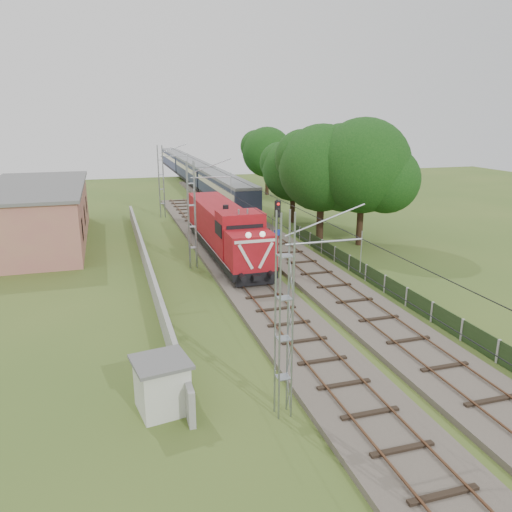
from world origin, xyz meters
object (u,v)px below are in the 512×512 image
object	(u,v)px
coach_rake	(194,170)
signal_post	(277,223)
relay_hut	(162,385)
locomotive	(225,229)

from	to	relation	value
coach_rake	signal_post	distance (m)	48.18
signal_post	relay_hut	world-z (taller)	signal_post
coach_rake	relay_hut	bearing A→B (deg)	-101.04
coach_rake	signal_post	xyz separation A→B (m)	(-2.35, -48.10, 1.27)
signal_post	locomotive	bearing A→B (deg)	116.73
locomotive	coach_rake	distance (m)	43.14
locomotive	signal_post	distance (m)	6.05
signal_post	coach_rake	bearing A→B (deg)	87.20
coach_rake	signal_post	world-z (taller)	signal_post
locomotive	relay_hut	world-z (taller)	locomotive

